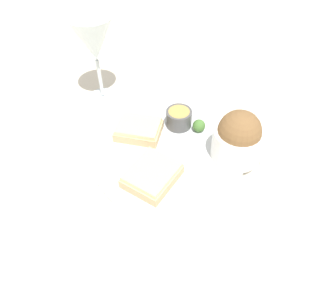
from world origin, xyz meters
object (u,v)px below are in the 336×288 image
at_px(cheese_toast_near, 152,175).
at_px(napkin, 301,165).
at_px(salad_bowl, 238,138).
at_px(cheese_toast_far, 139,129).
at_px(sauce_ramekin, 179,117).
at_px(wine_glass, 93,41).

xyz_separation_m(cheese_toast_near, napkin, (0.27, -0.08, -0.02)).
relative_size(salad_bowl, cheese_toast_far, 0.91).
bearing_deg(napkin, salad_bowl, 147.10).
height_order(cheese_toast_far, napkin, cheese_toast_far).
xyz_separation_m(sauce_ramekin, cheese_toast_far, (-0.08, 0.01, -0.01)).
xyz_separation_m(salad_bowl, sauce_ramekin, (-0.06, 0.12, -0.02)).
xyz_separation_m(cheese_toast_near, cheese_toast_far, (0.02, 0.12, 0.00)).
height_order(salad_bowl, napkin, salad_bowl).
relative_size(cheese_toast_near, wine_glass, 0.61).
height_order(salad_bowl, sauce_ramekin, salad_bowl).
distance_m(salad_bowl, cheese_toast_near, 0.16).
bearing_deg(napkin, cheese_toast_far, 140.87).
bearing_deg(wine_glass, cheese_toast_far, -82.61).
bearing_deg(wine_glass, cheese_toast_near, -90.29).
xyz_separation_m(sauce_ramekin, wine_glass, (-0.10, 0.18, 0.10)).
bearing_deg(cheese_toast_far, cheese_toast_near, -101.24).
bearing_deg(cheese_toast_far, wine_glass, 97.39).
bearing_deg(salad_bowl, cheese_toast_near, 175.20).
relative_size(sauce_ramekin, cheese_toast_near, 0.45).
height_order(sauce_ramekin, cheese_toast_near, sauce_ramekin).
xyz_separation_m(salad_bowl, napkin, (0.10, -0.07, -0.06)).
bearing_deg(salad_bowl, napkin, -32.90).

